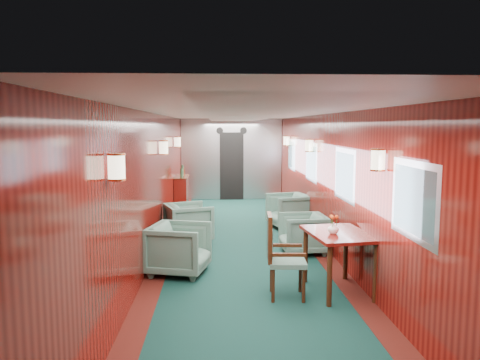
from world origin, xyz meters
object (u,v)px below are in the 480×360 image
at_px(credenza, 182,194).
at_px(armchair_right_near, 303,233).
at_px(side_chair, 279,252).
at_px(armchair_left_far, 189,223).
at_px(armchair_left_near, 179,249).
at_px(armchair_right_far, 288,210).
at_px(dining_table, 339,242).

height_order(credenza, armchair_right_near, credenza).
bearing_deg(credenza, side_chair, -74.54).
relative_size(side_chair, armchair_left_far, 1.33).
xyz_separation_m(credenza, armchair_right_near, (2.37, -4.01, -0.13)).
bearing_deg(armchair_right_near, side_chair, -22.08).
height_order(armchair_left_near, armchair_right_far, armchair_left_near).
xyz_separation_m(armchair_left_far, armchair_right_near, (2.02, -0.89, -0.03)).
xyz_separation_m(side_chair, credenza, (-1.68, 6.08, -0.11)).
bearing_deg(armchair_right_near, armchair_left_far, -117.51).
height_order(credenza, armchair_left_near, credenza).
bearing_deg(dining_table, armchair_right_far, 83.24).
xyz_separation_m(dining_table, armchair_right_near, (-0.11, 1.92, -0.33)).
bearing_deg(armchair_left_far, armchair_right_near, -132.76).
bearing_deg(armchair_right_near, credenza, -152.98).
distance_m(credenza, armchair_left_far, 3.14).
bearing_deg(armchair_right_far, side_chair, -24.28).
distance_m(side_chair, armchair_right_far, 4.20).
height_order(side_chair, armchair_right_far, side_chair).
bearing_deg(side_chair, credenza, 109.22).
bearing_deg(armchair_left_near, credenza, 17.42).
bearing_deg(side_chair, armchair_left_near, 146.43).
bearing_deg(armchair_right_far, armchair_right_near, -15.72).
relative_size(dining_table, credenza, 0.97).
distance_m(armchair_left_near, armchair_left_far, 1.93).
bearing_deg(dining_table, armchair_left_near, 150.35).
xyz_separation_m(armchair_left_far, armchair_right_far, (2.08, 1.17, 0.00)).
bearing_deg(armchair_left_far, dining_table, -161.68).
xyz_separation_m(dining_table, side_chair, (-0.80, -0.15, -0.09)).
bearing_deg(credenza, armchair_right_far, -38.64).
relative_size(armchair_left_far, armchair_right_near, 1.08).
bearing_deg(armchair_right_far, dining_table, -13.20).
relative_size(dining_table, armchair_left_near, 1.40).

